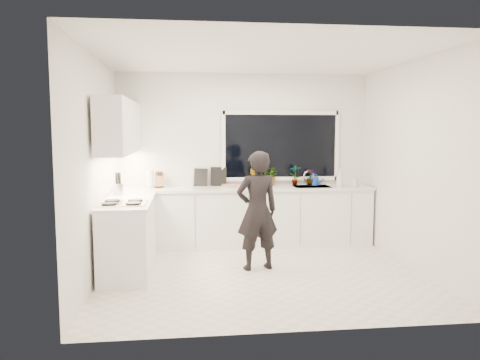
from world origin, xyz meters
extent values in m
cube|color=beige|center=(0.00, 0.00, -0.01)|extent=(4.00, 3.50, 0.02)
cube|color=white|center=(0.00, 1.76, 1.35)|extent=(4.00, 0.02, 2.70)
cube|color=white|center=(-2.01, 0.00, 1.35)|extent=(0.02, 3.50, 2.70)
cube|color=white|center=(2.01, 0.00, 1.35)|extent=(0.02, 3.50, 2.70)
cube|color=white|center=(0.00, 0.00, 2.71)|extent=(4.00, 3.50, 0.02)
cube|color=black|center=(0.60, 1.73, 1.55)|extent=(1.80, 0.02, 1.00)
cube|color=white|center=(0.00, 1.45, 0.44)|extent=(3.92, 0.58, 0.88)
cube|color=white|center=(-1.67, 0.35, 0.44)|extent=(0.58, 1.60, 0.88)
cube|color=silver|center=(0.00, 1.44, 0.90)|extent=(3.94, 0.62, 0.04)
cube|color=silver|center=(-1.67, 0.35, 0.90)|extent=(0.62, 1.60, 0.04)
cube|color=white|center=(-1.79, 0.70, 1.85)|extent=(0.34, 2.10, 0.70)
cube|color=silver|center=(1.05, 1.45, 0.87)|extent=(0.58, 0.42, 0.14)
cylinder|color=silver|center=(1.05, 1.65, 1.03)|extent=(0.03, 0.03, 0.22)
cube|color=black|center=(-1.69, 0.00, 0.94)|extent=(0.56, 0.48, 0.03)
imported|color=black|center=(-0.02, 0.19, 0.77)|extent=(0.63, 0.48, 1.54)
cube|color=#B8B8BC|center=(-0.15, 1.42, 0.94)|extent=(0.54, 0.44, 0.03)
cube|color=red|center=(-0.15, 1.42, 0.95)|extent=(0.49, 0.39, 0.01)
cylinder|color=#1238AD|center=(1.13, 1.61, 0.98)|extent=(0.15, 0.15, 0.13)
cylinder|color=silver|center=(-1.48, 1.55, 1.05)|extent=(0.14, 0.14, 0.26)
cube|color=#916243|center=(-1.33, 1.59, 1.03)|extent=(0.15, 0.12, 0.22)
cylinder|color=silver|center=(-1.85, 0.80, 1.00)|extent=(0.14, 0.14, 0.16)
cube|color=black|center=(-0.69, 1.69, 1.06)|extent=(0.22, 0.09, 0.28)
cube|color=black|center=(-0.41, 1.69, 1.07)|extent=(0.25, 0.06, 0.30)
imported|color=#26662D|center=(0.13, 1.61, 1.07)|extent=(0.20, 0.19, 0.30)
imported|color=#26662D|center=(0.42, 1.61, 1.07)|extent=(0.36, 0.36, 0.31)
imported|color=#26662D|center=(0.82, 1.61, 1.08)|extent=(0.18, 0.13, 0.32)
imported|color=#26662D|center=(1.08, 1.61, 1.05)|extent=(0.20, 0.20, 0.26)
imported|color=#D8BF66|center=(1.45, 1.30, 1.07)|extent=(0.16, 0.16, 0.30)
imported|color=#D8BF66|center=(1.70, 1.30, 1.01)|extent=(0.12, 0.12, 0.18)
camera|label=1|loc=(-0.92, -5.70, 1.82)|focal=35.00mm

